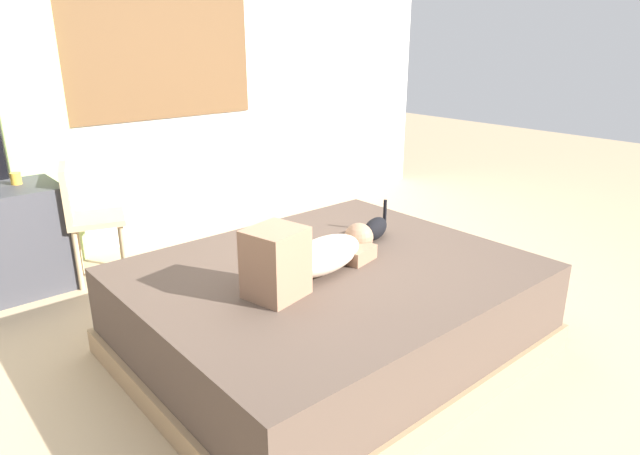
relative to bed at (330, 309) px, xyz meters
name	(u,v)px	position (x,y,z in m)	size (l,w,h in m)	color
ground_plane	(345,341)	(0.12, 0.00, -0.25)	(16.00, 16.00, 0.00)	tan
back_wall_with_window	(145,67)	(0.13, 2.42, 1.20)	(6.40, 0.14, 2.90)	silver
bed	(330,309)	(0.00, 0.00, 0.00)	(2.10, 1.75, 0.51)	#997A56
person_lying	(312,256)	(-0.15, -0.03, 0.37)	(0.94, 0.43, 0.34)	#CCB299
cat	(374,229)	(0.48, 0.14, 0.33)	(0.34, 0.19, 0.21)	black
cup	(16,179)	(-1.03, 2.06, 0.53)	(0.07, 0.07, 0.08)	gold
chair_by_desk	(85,214)	(-0.68, 1.85, 0.25)	(0.48, 0.48, 0.86)	tan
curtain_left	(30,91)	(-0.79, 2.31, 1.08)	(0.44, 0.06, 2.66)	#ADCC75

